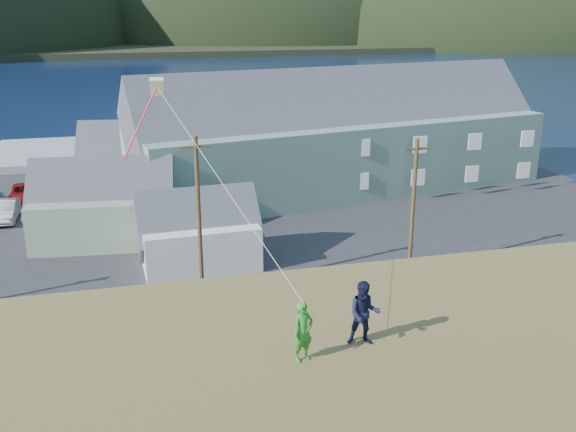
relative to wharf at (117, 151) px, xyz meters
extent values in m
plane|color=#0A1638|center=(6.00, -40.00, -0.45)|extent=(900.00, 900.00, 0.00)
cube|color=#4C3D19|center=(6.00, -42.00, -0.40)|extent=(110.00, 8.00, 0.10)
cube|color=#28282B|center=(6.00, -23.00, -0.39)|extent=(72.00, 36.00, 0.12)
cube|color=gray|center=(0.00, 0.00, 0.00)|extent=(26.00, 14.00, 0.90)
cube|color=black|center=(6.00, 290.00, 0.55)|extent=(900.00, 320.00, 2.00)
ellipsoid|color=black|center=(-14.00, 260.00, 1.55)|extent=(200.00, 180.00, 100.00)
ellipsoid|color=black|center=(76.00, 250.00, 1.55)|extent=(230.00, 207.00, 142.60)
ellipsoid|color=black|center=(186.00, 230.00, 1.55)|extent=(280.00, 252.00, 134.40)
cube|color=slate|center=(19.65, -19.35, 2.80)|extent=(37.84, 17.00, 6.26)
cube|color=#47474C|center=(19.65, -19.35, 7.60)|extent=(38.28, 16.83, 10.17)
cube|color=gray|center=(-0.64, -27.92, 1.32)|extent=(9.92, 7.19, 3.30)
cube|color=#47474C|center=(-0.64, -27.92, 3.80)|extent=(10.39, 7.02, 5.97)
cube|color=silver|center=(5.23, -34.06, 1.08)|extent=(7.32, 5.40, 2.83)
cube|color=#47474C|center=(5.23, -34.06, 3.21)|extent=(7.81, 5.37, 5.00)
cube|color=gray|center=(2.51, -15.00, 1.37)|extent=(11.40, 7.81, 3.39)
cube|color=#47474C|center=(2.51, -15.00, 4.02)|extent=(11.89, 7.79, 6.27)
cylinder|color=#47331E|center=(4.86, -38.50, 4.25)|extent=(0.24, 0.24, 9.15)
cylinder|color=#47331E|center=(17.71, -38.50, 3.85)|extent=(0.24, 0.24, 8.36)
imported|color=black|center=(-0.84, -21.97, 0.45)|extent=(2.23, 5.39, 1.56)
imported|color=#364E88|center=(8.11, -15.31, 0.43)|extent=(1.69, 4.62, 1.51)
imported|color=silver|center=(-2.92, -21.68, 0.45)|extent=(3.21, 5.86, 1.56)
imported|color=maroon|center=(-7.54, -16.42, 0.33)|extent=(2.32, 4.80, 1.32)
imported|color=black|center=(4.14, -15.60, 0.42)|extent=(2.23, 4.55, 1.49)
imported|color=#A6A6AB|center=(-8.17, -21.70, 0.43)|extent=(1.62, 4.61, 1.52)
imported|color=silver|center=(-1.67, -17.22, 0.32)|extent=(1.98, 4.57, 1.31)
imported|color=navy|center=(5.53, -21.86, 0.40)|extent=(1.79, 4.29, 1.45)
imported|color=#298825|center=(5.37, -58.27, 7.55)|extent=(0.69, 0.57, 1.61)
imported|color=black|center=(7.17, -57.87, 7.65)|extent=(1.02, 0.88, 1.80)
cube|color=beige|center=(2.46, -50.59, 12.91)|extent=(0.47, 0.44, 0.60)
cylinder|color=#FF4354|center=(1.86, -51.84, 12.01)|extent=(0.06, 0.06, 3.31)
cylinder|color=white|center=(3.92, -54.43, 10.63)|extent=(0.02, 0.02, 9.40)
camera|label=1|loc=(1.45, -72.31, 15.50)|focal=40.00mm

